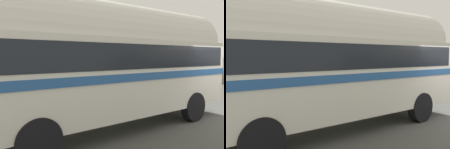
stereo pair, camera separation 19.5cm
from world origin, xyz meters
TOP-DOWN VIEW (x-y plane):
  - vintage_coach at (-2.85, -3.33)m, footprint 4.01×8.88m

SIDE VIEW (x-z plane):
  - vintage_coach at x=-2.85m, z-range 0.20..3.90m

